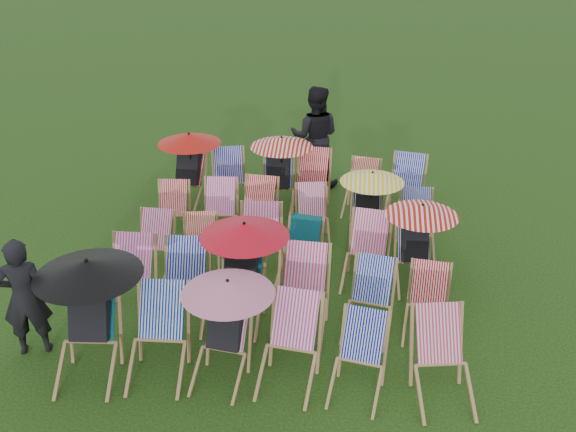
# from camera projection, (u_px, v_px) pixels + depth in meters

# --- Properties ---
(ground) EXTENTS (100.00, 100.00, 0.00)m
(ground) POSITION_uv_depth(u_px,v_px,m) (279.00, 278.00, 9.48)
(ground) COLOR black
(ground) RESTS_ON ground
(deckchair_0) EXTENTS (1.23, 1.30, 1.46)m
(deckchair_0) POSITION_uv_depth(u_px,v_px,m) (87.00, 317.00, 7.32)
(deckchair_0) COLOR #A0784A
(deckchair_0) RESTS_ON ground
(deckchair_1) EXTENTS (0.70, 0.96, 1.01)m
(deckchair_1) POSITION_uv_depth(u_px,v_px,m) (158.00, 337.00, 7.41)
(deckchair_1) COLOR #A0784A
(deckchair_1) RESTS_ON ground
(deckchair_2) EXTENTS (1.06, 1.13, 1.26)m
(deckchair_2) POSITION_uv_depth(u_px,v_px,m) (223.00, 329.00, 7.29)
(deckchair_2) COLOR #A0784A
(deckchair_2) RESTS_ON ground
(deckchair_3) EXTENTS (0.78, 0.99, 0.99)m
(deckchair_3) POSITION_uv_depth(u_px,v_px,m) (290.00, 346.00, 7.29)
(deckchair_3) COLOR #A0784A
(deckchair_3) RESTS_ON ground
(deckchair_4) EXTENTS (0.73, 0.91, 0.88)m
(deckchair_4) POSITION_uv_depth(u_px,v_px,m) (359.00, 360.00, 7.15)
(deckchair_4) COLOR #A0784A
(deckchair_4) RESTS_ON ground
(deckchair_5) EXTENTS (0.79, 0.99, 0.97)m
(deckchair_5) POSITION_uv_depth(u_px,v_px,m) (444.00, 362.00, 7.05)
(deckchair_5) COLOR #A0784A
(deckchair_5) RESTS_ON ground
(deckchair_6) EXTENTS (0.67, 0.93, 0.99)m
(deckchair_6) POSITION_uv_depth(u_px,v_px,m) (128.00, 280.00, 8.51)
(deckchair_6) COLOR #A0784A
(deckchair_6) RESTS_ON ground
(deckchair_7) EXTENTS (0.70, 0.96, 1.01)m
(deckchair_7) POSITION_uv_depth(u_px,v_px,m) (183.00, 286.00, 8.38)
(deckchair_7) COLOR #A0784A
(deckchair_7) RESTS_ON ground
(deckchair_8) EXTENTS (1.16, 1.20, 1.37)m
(deckchair_8) POSITION_uv_depth(u_px,v_px,m) (241.00, 271.00, 8.28)
(deckchair_8) COLOR #A0784A
(deckchair_8) RESTS_ON ground
(deckchair_9) EXTENTS (0.74, 0.99, 1.03)m
(deckchair_9) POSITION_uv_depth(u_px,v_px,m) (302.00, 294.00, 8.20)
(deckchair_9) COLOR #A0784A
(deckchair_9) RESTS_ON ground
(deckchair_10) EXTENTS (0.74, 0.93, 0.90)m
(deckchair_10) POSITION_uv_depth(u_px,v_px,m) (369.00, 301.00, 8.16)
(deckchair_10) COLOR #A0784A
(deckchair_10) RESTS_ON ground
(deckchair_11) EXTENTS (0.67, 0.85, 0.85)m
(deckchair_11) POSITION_uv_depth(u_px,v_px,m) (427.00, 304.00, 8.14)
(deckchair_11) COLOR #A0784A
(deckchair_11) RESTS_ON ground
(deckchair_12) EXTENTS (0.62, 0.84, 0.88)m
(deckchair_12) POSITION_uv_depth(u_px,v_px,m) (152.00, 246.00, 9.44)
(deckchair_12) COLOR #A0784A
(deckchair_12) RESTS_ON ground
(deckchair_13) EXTENTS (0.70, 0.87, 0.84)m
(deckchair_13) POSITION_uv_depth(u_px,v_px,m) (201.00, 248.00, 9.44)
(deckchair_13) COLOR #A0784A
(deckchair_13) RESTS_ON ground
(deckchair_14) EXTENTS (0.72, 0.97, 1.02)m
(deckchair_14) POSITION_uv_depth(u_px,v_px,m) (259.00, 246.00, 9.31)
(deckchair_14) COLOR #A0784A
(deckchair_14) RESTS_ON ground
(deckchair_15) EXTENTS (0.72, 0.90, 0.88)m
(deckchair_15) POSITION_uv_depth(u_px,v_px,m) (299.00, 253.00, 9.26)
(deckchair_15) COLOR #A0784A
(deckchair_15) RESTS_ON ground
(deckchair_16) EXTENTS (0.78, 0.98, 0.97)m
(deckchair_16) POSITION_uv_depth(u_px,v_px,m) (367.00, 252.00, 9.19)
(deckchair_16) COLOR #A0784A
(deckchair_16) RESTS_ON ground
(deckchair_17) EXTENTS (1.03, 1.09, 1.22)m
(deckchair_17) POSITION_uv_depth(u_px,v_px,m) (417.00, 245.00, 9.08)
(deckchair_17) COLOR #A0784A
(deckchair_17) RESTS_ON ground
(deckchair_18) EXTENTS (0.63, 0.83, 0.86)m
(deckchair_18) POSITION_uv_depth(u_px,v_px,m) (171.00, 213.00, 10.45)
(deckchair_18) COLOR #A0784A
(deckchair_18) RESTS_ON ground
(deckchair_19) EXTENTS (0.65, 0.88, 0.92)m
(deckchair_19) POSITION_uv_depth(u_px,v_px,m) (219.00, 212.00, 10.41)
(deckchair_19) COLOR #A0784A
(deckchair_19) RESTS_ON ground
(deckchair_20) EXTENTS (0.71, 0.92, 0.93)m
(deckchair_20) POSITION_uv_depth(u_px,v_px,m) (257.00, 211.00, 10.42)
(deckchair_20) COLOR #A0784A
(deckchair_20) RESTS_ON ground
(deckchair_21) EXTENTS (0.68, 0.86, 0.85)m
(deckchair_21) POSITION_uv_depth(u_px,v_px,m) (313.00, 216.00, 10.37)
(deckchair_21) COLOR #A0784A
(deckchair_21) RESTS_ON ground
(deckchair_22) EXTENTS (1.01, 1.05, 1.20)m
(deckchair_22) POSITION_uv_depth(u_px,v_px,m) (368.00, 208.00, 10.17)
(deckchair_22) COLOR #A0784A
(deckchair_22) RESTS_ON ground
(deckchair_23) EXTENTS (0.62, 0.84, 0.89)m
(deckchair_23) POSITION_uv_depth(u_px,v_px,m) (417.00, 223.00, 10.10)
(deckchair_23) COLOR #A0784A
(deckchair_23) RESTS_ON ground
(deckchair_24) EXTENTS (1.12, 1.19, 1.33)m
(deckchair_24) POSITION_uv_depth(u_px,v_px,m) (187.00, 169.00, 11.41)
(deckchair_24) COLOR #A0784A
(deckchair_24) RESTS_ON ground
(deckchair_25) EXTENTS (0.82, 1.01, 0.98)m
(deckchair_25) POSITION_uv_depth(u_px,v_px,m) (229.00, 180.00, 11.49)
(deckchair_25) COLOR #A0784A
(deckchair_25) RESTS_ON ground
(deckchair_26) EXTENTS (1.10, 1.16, 1.31)m
(deckchair_26) POSITION_uv_depth(u_px,v_px,m) (279.00, 172.00, 11.30)
(deckchair_26) COLOR #A0784A
(deckchair_26) RESTS_ON ground
(deckchair_27) EXTENTS (0.74, 0.98, 1.01)m
(deckchair_27) POSITION_uv_depth(u_px,v_px,m) (311.00, 182.00, 11.37)
(deckchair_27) COLOR #A0784A
(deckchair_27) RESTS_ON ground
(deckchair_28) EXTENTS (0.73, 0.91, 0.88)m
(deckchair_28) POSITION_uv_depth(u_px,v_px,m) (361.00, 188.00, 11.29)
(deckchair_28) COLOR #A0784A
(deckchair_28) RESTS_ON ground
(deckchair_29) EXTENTS (0.82, 1.01, 0.98)m
(deckchair_29) POSITION_uv_depth(u_px,v_px,m) (406.00, 187.00, 11.21)
(deckchair_29) COLOR #A0784A
(deckchair_29) RESTS_ON ground
(person_left) EXTENTS (0.66, 0.54, 1.57)m
(person_left) POSITION_uv_depth(u_px,v_px,m) (24.00, 297.00, 7.64)
(person_left) COLOR black
(person_left) RESTS_ON ground
(person_rear) EXTENTS (0.98, 0.78, 1.94)m
(person_rear) POSITION_uv_depth(u_px,v_px,m) (315.00, 137.00, 12.12)
(person_rear) COLOR black
(person_rear) RESTS_ON ground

